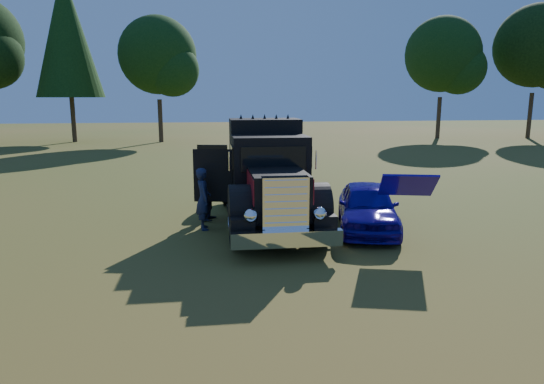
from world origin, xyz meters
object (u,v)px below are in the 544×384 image
(hotrod_coupe, at_px, (368,206))
(spectator_near, at_px, (203,199))
(spectator_far, at_px, (212,194))
(diamond_t_truck, at_px, (268,181))

(hotrod_coupe, distance_m, spectator_near, 4.55)
(spectator_far, bearing_deg, hotrod_coupe, -94.61)
(diamond_t_truck, relative_size, hotrod_coupe, 1.65)
(spectator_near, bearing_deg, hotrod_coupe, -106.50)
(diamond_t_truck, height_order, hotrod_coupe, diamond_t_truck)
(diamond_t_truck, height_order, spectator_near, diamond_t_truck)
(spectator_near, bearing_deg, spectator_far, -20.89)
(hotrod_coupe, bearing_deg, spectator_far, 157.64)
(spectator_far, bearing_deg, spectator_near, -175.19)
(hotrod_coupe, height_order, spectator_near, hotrod_coupe)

